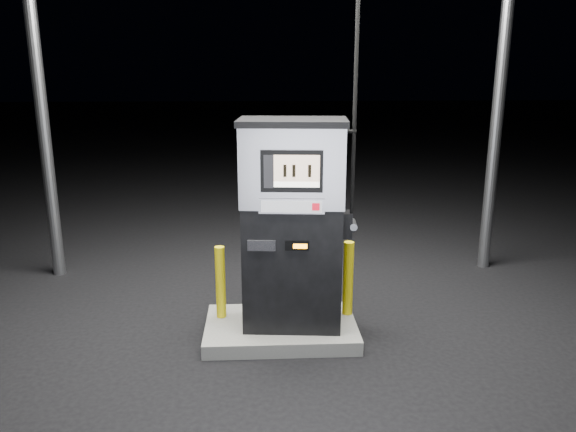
{
  "coord_description": "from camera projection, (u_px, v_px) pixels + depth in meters",
  "views": [
    {
      "loc": [
        -0.21,
        -5.47,
        2.81
      ],
      "look_at": [
        0.08,
        0.0,
        1.33
      ],
      "focal_mm": 35.0,
      "sensor_mm": 36.0,
      "label": 1
    }
  ],
  "objects": [
    {
      "name": "bollard_left",
      "position": [
        220.0,
        282.0,
        6.02
      ],
      "size": [
        0.13,
        0.13,
        0.8
      ],
      "primitive_type": "cylinder",
      "rotation": [
        0.0,
        0.0,
        0.21
      ],
      "color": "yellow",
      "rests_on": "pump_island"
    },
    {
      "name": "bollard_right",
      "position": [
        348.0,
        278.0,
        6.09
      ],
      "size": [
        0.14,
        0.14,
        0.83
      ],
      "primitive_type": "cylinder",
      "rotation": [
        0.0,
        0.0,
        0.28
      ],
      "color": "yellow",
      "rests_on": "pump_island"
    },
    {
      "name": "pump_island",
      "position": [
        281.0,
        329.0,
        6.0
      ],
      "size": [
        1.6,
        1.0,
        0.15
      ],
      "primitive_type": "cube",
      "color": "#5F5F5B",
      "rests_on": "ground"
    },
    {
      "name": "ground",
      "position": [
        281.0,
        335.0,
        6.02
      ],
      "size": [
        80.0,
        80.0,
        0.0
      ],
      "primitive_type": "plane",
      "color": "black",
      "rests_on": "ground"
    },
    {
      "name": "fuel_dispenser",
      "position": [
        293.0,
        223.0,
        5.68
      ],
      "size": [
        1.21,
        0.73,
        4.47
      ],
      "rotation": [
        0.0,
        0.0,
        -0.09
      ],
      "color": "black",
      "rests_on": "pump_island"
    }
  ]
}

